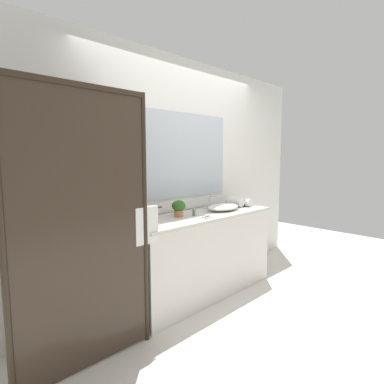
{
  "coord_description": "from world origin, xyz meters",
  "views": [
    {
      "loc": [
        -2.39,
        -2.25,
        1.52
      ],
      "look_at": [
        -0.15,
        0.0,
        1.15
      ],
      "focal_mm": 28.92,
      "sensor_mm": 36.0,
      "label": 1
    }
  ],
  "objects_px": {
    "sink_basin": "(223,207)",
    "rolled_towel_middle": "(236,202)",
    "potted_plant": "(179,207)",
    "amenity_bottle_conditioner": "(149,220)",
    "amenity_bottle_body_wash": "(156,220)",
    "soap_dish": "(207,216)",
    "amenity_bottle_shampoo": "(194,212)",
    "faucet": "(210,204)",
    "rolled_towel_near_edge": "(244,202)"
  },
  "relations": [
    {
      "from": "faucet",
      "to": "rolled_towel_near_edge",
      "type": "bearing_deg",
      "value": -23.33
    },
    {
      "from": "soap_dish",
      "to": "amenity_bottle_shampoo",
      "type": "bearing_deg",
      "value": 95.07
    },
    {
      "from": "amenity_bottle_shampoo",
      "to": "faucet",
      "type": "bearing_deg",
      "value": 21.01
    },
    {
      "from": "amenity_bottle_conditioner",
      "to": "amenity_bottle_body_wash",
      "type": "distance_m",
      "value": 0.11
    },
    {
      "from": "faucet",
      "to": "amenity_bottle_shampoo",
      "type": "xyz_separation_m",
      "value": [
        -0.45,
        -0.17,
        -0.01
      ]
    },
    {
      "from": "potted_plant",
      "to": "amenity_bottle_conditioner",
      "type": "distance_m",
      "value": 0.42
    },
    {
      "from": "sink_basin",
      "to": "rolled_towel_near_edge",
      "type": "distance_m",
      "value": 0.43
    },
    {
      "from": "soap_dish",
      "to": "amenity_bottle_conditioner",
      "type": "distance_m",
      "value": 0.62
    },
    {
      "from": "faucet",
      "to": "rolled_towel_near_edge",
      "type": "distance_m",
      "value": 0.47
    },
    {
      "from": "amenity_bottle_conditioner",
      "to": "amenity_bottle_body_wash",
      "type": "xyz_separation_m",
      "value": [
        -0.0,
        -0.11,
        0.01
      ]
    },
    {
      "from": "faucet",
      "to": "rolled_towel_near_edge",
      "type": "relative_size",
      "value": 0.85
    },
    {
      "from": "potted_plant",
      "to": "soap_dish",
      "type": "bearing_deg",
      "value": -56.0
    },
    {
      "from": "soap_dish",
      "to": "amenity_bottle_conditioner",
      "type": "xyz_separation_m",
      "value": [
        -0.58,
        0.2,
        0.02
      ]
    },
    {
      "from": "rolled_towel_near_edge",
      "to": "amenity_bottle_conditioner",
      "type": "bearing_deg",
      "value": 178.67
    },
    {
      "from": "sink_basin",
      "to": "soap_dish",
      "type": "relative_size",
      "value": 4.24
    },
    {
      "from": "rolled_towel_middle",
      "to": "rolled_towel_near_edge",
      "type": "bearing_deg",
      "value": -25.0
    },
    {
      "from": "faucet",
      "to": "amenity_bottle_body_wash",
      "type": "relative_size",
      "value": 1.69
    },
    {
      "from": "soap_dish",
      "to": "rolled_towel_near_edge",
      "type": "bearing_deg",
      "value": 10.86
    },
    {
      "from": "amenity_bottle_shampoo",
      "to": "amenity_bottle_body_wash",
      "type": "distance_m",
      "value": 0.58
    },
    {
      "from": "sink_basin",
      "to": "amenity_bottle_conditioner",
      "type": "relative_size",
      "value": 5.68
    },
    {
      "from": "amenity_bottle_conditioner",
      "to": "faucet",
      "type": "bearing_deg",
      "value": 8.45
    },
    {
      "from": "potted_plant",
      "to": "amenity_bottle_conditioner",
      "type": "bearing_deg",
      "value": -173.48
    },
    {
      "from": "sink_basin",
      "to": "rolled_towel_middle",
      "type": "height_order",
      "value": "rolled_towel_middle"
    },
    {
      "from": "sink_basin",
      "to": "amenity_bottle_shampoo",
      "type": "height_order",
      "value": "amenity_bottle_shampoo"
    },
    {
      "from": "rolled_towel_near_edge",
      "to": "amenity_bottle_body_wash",
      "type": "bearing_deg",
      "value": -177.17
    },
    {
      "from": "sink_basin",
      "to": "rolled_towel_middle",
      "type": "distance_m",
      "value": 0.33
    },
    {
      "from": "sink_basin",
      "to": "faucet",
      "type": "relative_size",
      "value": 2.49
    },
    {
      "from": "potted_plant",
      "to": "rolled_towel_near_edge",
      "type": "distance_m",
      "value": 1.04
    },
    {
      "from": "amenity_bottle_conditioner",
      "to": "rolled_towel_near_edge",
      "type": "height_order",
      "value": "rolled_towel_near_edge"
    },
    {
      "from": "soap_dish",
      "to": "amenity_bottle_shampoo",
      "type": "relative_size",
      "value": 1.23
    },
    {
      "from": "sink_basin",
      "to": "soap_dish",
      "type": "xyz_separation_m",
      "value": [
        -0.44,
        -0.16,
        -0.02
      ]
    },
    {
      "from": "soap_dish",
      "to": "amenity_bottle_body_wash",
      "type": "xyz_separation_m",
      "value": [
        -0.59,
        0.09,
        0.03
      ]
    },
    {
      "from": "sink_basin",
      "to": "amenity_bottle_body_wash",
      "type": "relative_size",
      "value": 4.22
    },
    {
      "from": "faucet",
      "to": "amenity_bottle_body_wash",
      "type": "bearing_deg",
      "value": -165.87
    },
    {
      "from": "amenity_bottle_body_wash",
      "to": "amenity_bottle_shampoo",
      "type": "bearing_deg",
      "value": 8.34
    },
    {
      "from": "sink_basin",
      "to": "amenity_bottle_shampoo",
      "type": "xyz_separation_m",
      "value": [
        -0.45,
        0.02,
        -0.0
      ]
    },
    {
      "from": "faucet",
      "to": "potted_plant",
      "type": "relative_size",
      "value": 1.01
    },
    {
      "from": "amenity_bottle_shampoo",
      "to": "rolled_towel_near_edge",
      "type": "xyz_separation_m",
      "value": [
        0.88,
        -0.01,
        0.01
      ]
    },
    {
      "from": "rolled_towel_middle",
      "to": "faucet",
      "type": "bearing_deg",
      "value": 157.25
    },
    {
      "from": "sink_basin",
      "to": "rolled_towel_middle",
      "type": "relative_size",
      "value": 2.29
    },
    {
      "from": "amenity_bottle_conditioner",
      "to": "potted_plant",
      "type": "bearing_deg",
      "value": 6.52
    },
    {
      "from": "amenity_bottle_body_wash",
      "to": "sink_basin",
      "type": "bearing_deg",
      "value": 3.41
    },
    {
      "from": "faucet",
      "to": "rolled_towel_middle",
      "type": "height_order",
      "value": "faucet"
    },
    {
      "from": "amenity_bottle_body_wash",
      "to": "rolled_towel_middle",
      "type": "xyz_separation_m",
      "value": [
        1.34,
        0.12,
        0.01
      ]
    },
    {
      "from": "rolled_towel_middle",
      "to": "soap_dish",
      "type": "bearing_deg",
      "value": -163.95
    },
    {
      "from": "faucet",
      "to": "rolled_towel_middle",
      "type": "xyz_separation_m",
      "value": [
        0.32,
        -0.13,
        0.01
      ]
    },
    {
      "from": "amenity_bottle_shampoo",
      "to": "rolled_towel_near_edge",
      "type": "bearing_deg",
      "value": -0.76
    },
    {
      "from": "sink_basin",
      "to": "potted_plant",
      "type": "height_order",
      "value": "potted_plant"
    },
    {
      "from": "amenity_bottle_shampoo",
      "to": "rolled_towel_middle",
      "type": "bearing_deg",
      "value": 2.93
    },
    {
      "from": "amenity_bottle_conditioner",
      "to": "rolled_towel_middle",
      "type": "xyz_separation_m",
      "value": [
        1.34,
        0.02,
        0.02
      ]
    }
  ]
}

